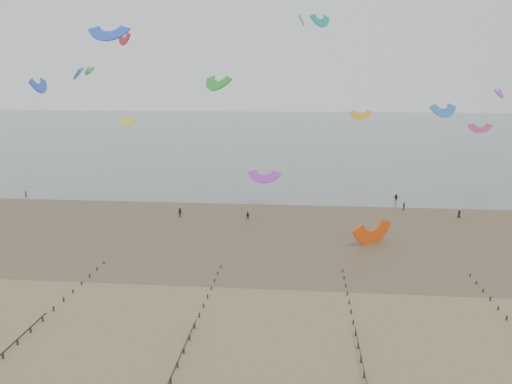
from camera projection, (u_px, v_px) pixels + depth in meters
ground at (174, 302)px, 63.07m from camera, size 500.00×500.00×0.00m
sea_and_shore at (198, 223)px, 96.80m from camera, size 500.00×665.00×0.03m
kitesurfer_lead at (26, 195)px, 116.77m from camera, size 0.72×0.68×1.66m
kitesurfers at (363, 207)px, 105.53m from camera, size 142.28×18.80×1.88m
grounded_kite at (372, 243)px, 85.40m from camera, size 9.53×9.31×4.14m
kites_airborne at (211, 95)px, 147.09m from camera, size 251.32×94.59×40.53m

